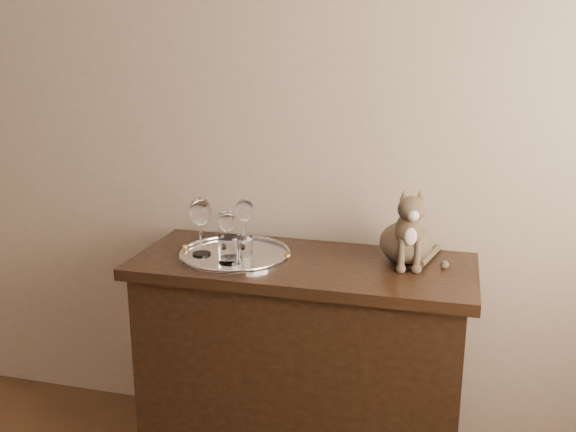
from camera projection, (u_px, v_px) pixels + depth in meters
name	position (u px, v px, depth m)	size (l,w,h in m)	color
wall_back	(176.00, 105.00, 2.56)	(4.00, 0.10, 2.70)	tan
sideboard	(302.00, 369.00, 2.37)	(1.20, 0.50, 0.85)	black
tray	(235.00, 255.00, 2.31)	(0.40, 0.40, 0.01)	white
wine_glass_b	(245.00, 222.00, 2.38)	(0.07, 0.07, 0.18)	silver
wine_glass_c	(201.00, 226.00, 2.27)	(0.08, 0.08, 0.21)	white
wine_glass_d	(227.00, 233.00, 2.27)	(0.06, 0.06, 0.17)	silver
tumbler_a	(242.00, 248.00, 2.24)	(0.07, 0.07, 0.08)	silver
tumbler_b	(230.00, 250.00, 2.20)	(0.08, 0.08, 0.09)	silver
cat	(407.00, 223.00, 2.21)	(0.28, 0.26, 0.28)	brown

